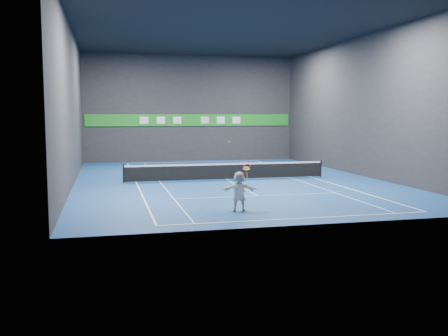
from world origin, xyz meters
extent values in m
plane|color=navy|center=(0.00, 0.00, 0.00)|extent=(26.00, 26.00, 0.00)
plane|color=black|center=(0.00, 0.00, 9.00)|extent=(26.00, 26.00, 0.00)
cube|color=#27272A|center=(0.00, 13.00, 4.50)|extent=(18.00, 0.10, 9.00)
cube|color=#27272A|center=(0.00, -13.00, 4.50)|extent=(18.00, 0.10, 9.00)
cube|color=#27272A|center=(-9.00, 0.00, 4.50)|extent=(0.10, 26.00, 9.00)
cube|color=#27272A|center=(9.00, 0.00, 4.50)|extent=(0.10, 26.00, 9.00)
cube|color=white|center=(0.00, -11.89, 0.00)|extent=(10.98, 0.08, 0.01)
cube|color=white|center=(0.00, 11.89, 0.00)|extent=(10.98, 0.08, 0.01)
cube|color=white|center=(-5.49, 0.00, 0.00)|extent=(0.08, 23.78, 0.01)
cube|color=white|center=(5.49, 0.00, 0.00)|extent=(0.08, 23.78, 0.01)
cube|color=white|center=(-4.11, 0.00, 0.00)|extent=(0.06, 23.78, 0.01)
cube|color=white|center=(4.11, 0.00, 0.00)|extent=(0.06, 23.78, 0.01)
cube|color=white|center=(0.00, -6.40, 0.00)|extent=(8.23, 0.06, 0.01)
cube|color=white|center=(0.00, 6.40, 0.00)|extent=(8.23, 0.06, 0.01)
cube|color=white|center=(0.00, 0.00, 0.00)|extent=(0.06, 12.80, 0.01)
imported|color=white|center=(-1.89, -9.89, 0.82)|extent=(1.60, 0.84, 1.65)
sphere|color=yellow|center=(-2.30, -9.86, 2.85)|extent=(0.07, 0.07, 0.07)
cylinder|color=black|center=(-6.20, 0.00, 0.54)|extent=(0.10, 0.10, 1.07)
cylinder|color=black|center=(6.20, 0.00, 0.54)|extent=(0.10, 0.10, 1.07)
cube|color=black|center=(0.00, 0.00, 0.47)|extent=(12.40, 0.03, 0.86)
cube|color=white|center=(0.00, 0.00, 0.95)|extent=(12.40, 0.04, 0.10)
cube|color=#1E8923|center=(0.00, 12.94, 3.50)|extent=(17.64, 0.06, 1.00)
cube|color=white|center=(-4.00, 12.88, 3.50)|extent=(0.70, 0.04, 0.60)
cube|color=white|center=(-2.60, 12.88, 3.50)|extent=(0.70, 0.04, 0.60)
cube|color=white|center=(-1.20, 12.88, 3.50)|extent=(0.70, 0.04, 0.60)
cube|color=silver|center=(1.20, 12.88, 3.50)|extent=(0.70, 0.04, 0.60)
cube|color=white|center=(2.60, 12.88, 3.50)|extent=(0.70, 0.04, 0.60)
cube|color=white|center=(4.00, 12.88, 3.50)|extent=(0.70, 0.04, 0.60)
torus|color=#AF1A12|center=(-1.55, -9.84, 1.83)|extent=(0.40, 0.35, 0.26)
cylinder|color=#D2D94C|center=(-1.57, -9.84, 1.75)|extent=(0.38, 0.33, 0.19)
cylinder|color=red|center=(-1.61, -9.84, 1.55)|extent=(0.09, 0.15, 0.16)
cylinder|color=yellow|center=(-1.54, -9.86, 1.46)|extent=(0.09, 0.17, 0.25)
camera|label=1|loc=(-7.19, -29.44, 3.93)|focal=40.00mm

